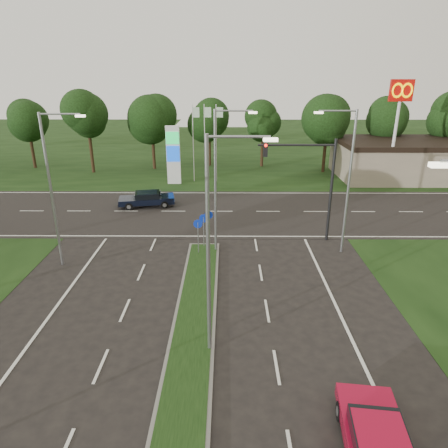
{
  "coord_description": "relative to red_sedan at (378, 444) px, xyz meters",
  "views": [
    {
      "loc": [
        1.5,
        -7.81,
        10.94
      ],
      "look_at": [
        1.34,
        15.23,
        2.2
      ],
      "focal_mm": 32.0,
      "sensor_mm": 36.0,
      "label": 1
    }
  ],
  "objects": [
    {
      "name": "streetlight_left_far",
      "position": [
        -14.3,
        13.07,
        4.41
      ],
      "size": [
        2.53,
        0.22,
        9.0
      ],
      "color": "gray",
      "rests_on": "ground"
    },
    {
      "name": "streetlight_median_near",
      "position": [
        -5.0,
        5.07,
        4.41
      ],
      "size": [
        2.53,
        0.22,
        9.0
      ],
      "color": "gray",
      "rests_on": "ground"
    },
    {
      "name": "verge_far",
      "position": [
        -6.0,
        54.07,
        -0.67
      ],
      "size": [
        160.0,
        50.0,
        0.02
      ],
      "primitive_type": "cube",
      "color": "black",
      "rests_on": "ground"
    },
    {
      "name": "gas_pylon",
      "position": [
        -9.78,
        32.11,
        2.53
      ],
      "size": [
        5.8,
        1.26,
        8.0
      ],
      "color": "silver",
      "rests_on": "ground"
    },
    {
      "name": "cross_road",
      "position": [
        -6.0,
        23.07,
        -0.67
      ],
      "size": [
        160.0,
        12.0,
        0.02
      ],
      "primitive_type": "cube",
      "color": "black",
      "rests_on": "ground"
    },
    {
      "name": "red_sedan",
      "position": [
        0.0,
        0.0,
        0.0
      ],
      "size": [
        2.36,
        4.69,
        1.24
      ],
      "rotation": [
        0.0,
        0.0,
        -0.12
      ],
      "color": "maroon",
      "rests_on": "ground"
    },
    {
      "name": "traffic_signal",
      "position": [
        1.19,
        17.06,
        3.99
      ],
      "size": [
        5.1,
        0.42,
        7.0
      ],
      "color": "black",
      "rests_on": "ground"
    },
    {
      "name": "mcdonalds_sign",
      "position": [
        12.0,
        31.04,
        7.32
      ],
      "size": [
        2.2,
        0.47,
        10.4
      ],
      "color": "silver",
      "rests_on": "ground"
    },
    {
      "name": "median_signs",
      "position": [
        -6.0,
        15.47,
        1.05
      ],
      "size": [
        1.16,
        1.76,
        2.38
      ],
      "color": "gray",
      "rests_on": "ground"
    },
    {
      "name": "commercial_building",
      "position": [
        16.0,
        35.07,
        1.33
      ],
      "size": [
        16.0,
        9.0,
        4.0
      ],
      "primitive_type": "cube",
      "color": "gray",
      "rests_on": "ground"
    },
    {
      "name": "streetlight_right_far",
      "position": [
        2.8,
        15.07,
        4.41
      ],
      "size": [
        2.53,
        0.22,
        9.0
      ],
      "rotation": [
        0.0,
        0.0,
        3.14
      ],
      "color": "gray",
      "rests_on": "ground"
    },
    {
      "name": "streetlight_median_far",
      "position": [
        -5.0,
        15.07,
        4.41
      ],
      "size": [
        2.53,
        0.22,
        9.0
      ],
      "color": "gray",
      "rests_on": "ground"
    },
    {
      "name": "treeline_far",
      "position": [
        -5.9,
        39.0,
        6.17
      ],
      "size": [
        6.0,
        6.0,
        9.9
      ],
      "color": "black",
      "rests_on": "ground"
    },
    {
      "name": "median_kerb",
      "position": [
        -6.0,
        3.07,
        -0.61
      ],
      "size": [
        2.0,
        26.0,
        0.12
      ],
      "primitive_type": "cube",
      "color": "slate",
      "rests_on": "ground"
    },
    {
      "name": "navy_sedan",
      "position": [
        -11.45,
        24.44,
        0.03
      ],
      "size": [
        4.96,
        2.71,
        1.29
      ],
      "rotation": [
        0.0,
        0.0,
        1.75
      ],
      "color": "black",
      "rests_on": "ground"
    }
  ]
}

